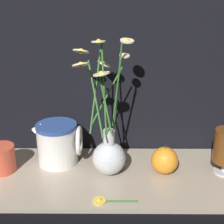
{
  "coord_description": "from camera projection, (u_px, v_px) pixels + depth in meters",
  "views": [
    {
      "loc": [
        0.0,
        -0.81,
        0.53
      ],
      "look_at": [
        -0.0,
        0.0,
        0.21
      ],
      "focal_mm": 50.0,
      "sensor_mm": 36.0,
      "label": 1
    }
  ],
  "objects": [
    {
      "name": "ground_plane",
      "position": [
        113.0,
        178.0,
        0.95
      ],
      "size": [
        6.0,
        6.0,
        0.0
      ],
      "primitive_type": "plane",
      "color": "black"
    },
    {
      "name": "shelf",
      "position": [
        113.0,
        176.0,
        0.94
      ],
      "size": [
        0.85,
        0.33,
        0.01
      ],
      "color": "tan",
      "rests_on": "ground_plane"
    },
    {
      "name": "vase_with_flowers",
      "position": [
        108.0,
        150.0,
        0.92
      ],
      "size": [
        0.18,
        0.18,
        0.4
      ],
      "color": "silver",
      "rests_on": "shelf"
    },
    {
      "name": "yellow_mug",
      "position": [
        0.0,
        159.0,
        0.95
      ],
      "size": [
        0.1,
        0.09,
        0.08
      ],
      "color": "#DB5138",
      "rests_on": "shelf"
    },
    {
      "name": "ceramic_pitcher",
      "position": [
        58.0,
        142.0,
        0.99
      ],
      "size": [
        0.15,
        0.13,
        0.14
      ],
      "color": "white",
      "rests_on": "shelf"
    },
    {
      "name": "orange_fruit",
      "position": [
        164.0,
        160.0,
        0.94
      ],
      "size": [
        0.08,
        0.08,
        0.09
      ],
      "color": "orange",
      "rests_on": "shelf"
    },
    {
      "name": "loose_daisy",
      "position": [
        104.0,
        201.0,
        0.82
      ],
      "size": [
        0.12,
        0.04,
        0.01
      ],
      "color": "#336B2D",
      "rests_on": "shelf"
    }
  ]
}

